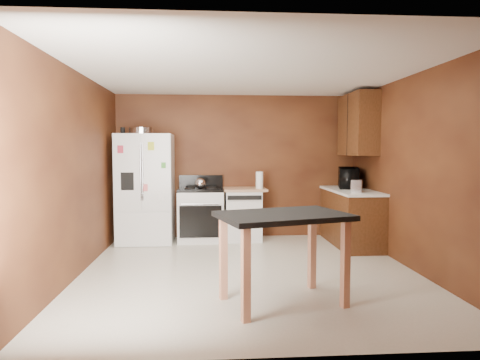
{
  "coord_description": "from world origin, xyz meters",
  "views": [
    {
      "loc": [
        -0.49,
        -5.29,
        1.54
      ],
      "look_at": [
        -0.05,
        0.85,
        1.11
      ],
      "focal_mm": 32.0,
      "sensor_mm": 36.0,
      "label": 1
    }
  ],
  "objects": [
    {
      "name": "wall_right",
      "position": [
        2.1,
        0.0,
        1.25
      ],
      "size": [
        0.0,
        4.5,
        4.5
      ],
      "primitive_type": "plane",
      "rotation": [
        1.57,
        0.0,
        -1.57
      ],
      "color": "brown",
      "rests_on": "ground"
    },
    {
      "name": "gas_range",
      "position": [
        -0.64,
        1.92,
        0.46
      ],
      "size": [
        0.76,
        0.68,
        1.1
      ],
      "color": "white",
      "rests_on": "ground"
    },
    {
      "name": "paper_towel",
      "position": [
        0.35,
        1.84,
        1.03
      ],
      "size": [
        0.16,
        0.16,
        0.28
      ],
      "primitive_type": "cylinder",
      "rotation": [
        0.0,
        0.0,
        0.41
      ],
      "color": "white",
      "rests_on": "dishwasher"
    },
    {
      "name": "pen_cup",
      "position": [
        -1.9,
        1.81,
        1.85
      ],
      "size": [
        0.07,
        0.07,
        0.11
      ],
      "primitive_type": "cylinder",
      "color": "black",
      "rests_on": "refrigerator"
    },
    {
      "name": "wall_back",
      "position": [
        0.0,
        2.25,
        1.25
      ],
      "size": [
        4.2,
        0.0,
        4.2
      ],
      "primitive_type": "plane",
      "rotation": [
        1.57,
        0.0,
        0.0
      ],
      "color": "brown",
      "rests_on": "ground"
    },
    {
      "name": "roasting_pan",
      "position": [
        -1.6,
        1.83,
        1.85
      ],
      "size": [
        0.41,
        0.41,
        0.1
      ],
      "primitive_type": "cylinder",
      "color": "silver",
      "rests_on": "refrigerator"
    },
    {
      "name": "ceiling",
      "position": [
        0.0,
        0.0,
        2.5
      ],
      "size": [
        4.5,
        4.5,
        0.0
      ],
      "primitive_type": "plane",
      "rotation": [
        3.14,
        0.0,
        0.0
      ],
      "color": "white",
      "rests_on": "ground"
    },
    {
      "name": "green_canister",
      "position": [
        0.35,
        2.0,
        0.94
      ],
      "size": [
        0.13,
        0.13,
        0.11
      ],
      "primitive_type": "cylinder",
      "rotation": [
        0.0,
        0.0,
        -0.43
      ],
      "color": "green",
      "rests_on": "dishwasher"
    },
    {
      "name": "dishwasher",
      "position": [
        0.08,
        1.95,
        0.45
      ],
      "size": [
        0.78,
        0.63,
        0.89
      ],
      "color": "white",
      "rests_on": "ground"
    },
    {
      "name": "right_cabinets",
      "position": [
        1.84,
        1.48,
        0.91
      ],
      "size": [
        0.63,
        1.58,
        2.45
      ],
      "color": "#5A2E18",
      "rests_on": "ground"
    },
    {
      "name": "wall_left",
      "position": [
        -2.1,
        0.0,
        1.25
      ],
      "size": [
        0.0,
        4.5,
        4.5
      ],
      "primitive_type": "plane",
      "rotation": [
        1.57,
        0.0,
        1.57
      ],
      "color": "brown",
      "rests_on": "ground"
    },
    {
      "name": "microwave",
      "position": [
        1.84,
        1.71,
        1.06
      ],
      "size": [
        0.52,
        0.65,
        0.32
      ],
      "primitive_type": "imported",
      "rotation": [
        0.0,
        0.0,
        1.32
      ],
      "color": "black",
      "rests_on": "right_cabinets"
    },
    {
      "name": "toaster",
      "position": [
        1.76,
        1.08,
        0.99
      ],
      "size": [
        0.25,
        0.3,
        0.19
      ],
      "primitive_type": "cube",
      "rotation": [
        0.0,
        0.0,
        -0.43
      ],
      "color": "silver",
      "rests_on": "right_cabinets"
    },
    {
      "name": "kettle",
      "position": [
        -0.65,
        1.76,
        0.99
      ],
      "size": [
        0.18,
        0.18,
        0.18
      ],
      "primitive_type": "sphere",
      "color": "silver",
      "rests_on": "gas_range"
    },
    {
      "name": "refrigerator",
      "position": [
        -1.55,
        1.86,
        0.9
      ],
      "size": [
        0.9,
        0.8,
        1.8
      ],
      "color": "white",
      "rests_on": "ground"
    },
    {
      "name": "wall_front",
      "position": [
        0.0,
        -2.25,
        1.25
      ],
      "size": [
        4.2,
        0.0,
        4.2
      ],
      "primitive_type": "plane",
      "rotation": [
        -1.57,
        0.0,
        0.0
      ],
      "color": "brown",
      "rests_on": "ground"
    },
    {
      "name": "floor",
      "position": [
        0.0,
        0.0,
        0.0
      ],
      "size": [
        4.5,
        4.5,
        0.0
      ],
      "primitive_type": "plane",
      "color": "beige",
      "rests_on": "ground"
    },
    {
      "name": "island",
      "position": [
        0.23,
        -1.12,
        0.77
      ],
      "size": [
        1.42,
        1.14,
        0.91
      ],
      "color": "black",
      "rests_on": "ground"
    }
  ]
}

